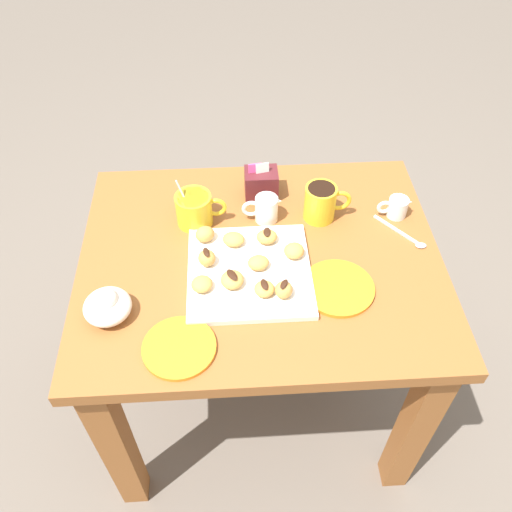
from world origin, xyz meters
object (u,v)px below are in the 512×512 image
object	(u,v)px
beignet_3	(284,290)
coffee_mug_yellow_right	(321,202)
beignet_2	(267,237)
beignet_8	(205,234)
beignet_9	(234,239)
dining_table	(260,292)
beignet_4	(232,280)
beignet_5	(207,258)
beignet_7	(202,284)
coffee_mug_yellow_left	(195,208)
ice_cream_bowl	(107,305)
beignet_1	(294,251)
cream_pitcher_white	(266,208)
pastry_plate_square	(249,272)
saucer_orange_right	(179,348)
beignet_0	(264,289)
beignet_6	(258,263)
sugar_caddy	(261,183)
saucer_orange_left	(338,288)
chocolate_sauce_pitcher	(397,206)

from	to	relation	value
beignet_3	coffee_mug_yellow_right	bearing A→B (deg)	65.70
coffee_mug_yellow_right	beignet_2	size ratio (longest dim) A/B	2.36
beignet_8	beignet_9	distance (m)	0.07
dining_table	beignet_9	world-z (taller)	beignet_9
beignet_4	beignet_5	size ratio (longest dim) A/B	1.22
beignet_7	beignet_8	bearing A→B (deg)	87.63
beignet_2	beignet_9	bearing A→B (deg)	-178.20
coffee_mug_yellow_left	beignet_2	distance (m)	0.21
ice_cream_bowl	beignet_1	distance (m)	0.46
beignet_3	beignet_9	xyz separation A→B (m)	(-0.11, 0.17, -0.01)
dining_table	cream_pitcher_white	bearing A→B (deg)	80.59
coffee_mug_yellow_right	beignet_2	distance (m)	0.18
pastry_plate_square	saucer_orange_right	size ratio (longest dim) A/B	1.84
ice_cream_bowl	beignet_0	distance (m)	0.35
beignet_5	beignet_9	world-z (taller)	beignet_5
coffee_mug_yellow_left	saucer_orange_right	world-z (taller)	coffee_mug_yellow_left
pastry_plate_square	beignet_5	world-z (taller)	beignet_5
ice_cream_bowl	beignet_6	world-z (taller)	ice_cream_bowl
coffee_mug_yellow_right	sugar_caddy	bearing A→B (deg)	146.55
beignet_2	beignet_5	bearing A→B (deg)	-156.01
pastry_plate_square	beignet_8	distance (m)	0.15
pastry_plate_square	cream_pitcher_white	bearing A→B (deg)	74.49
coffee_mug_yellow_right	beignet_5	world-z (taller)	coffee_mug_yellow_right
beignet_3	beignet_8	size ratio (longest dim) A/B	0.88
cream_pitcher_white	beignet_8	bearing A→B (deg)	-152.62
coffee_mug_yellow_right	beignet_1	distance (m)	0.18
coffee_mug_yellow_right	beignet_8	distance (m)	0.32
coffee_mug_yellow_right	beignet_0	bearing A→B (deg)	-122.36
pastry_plate_square	beignet_1	bearing A→B (deg)	19.97
coffee_mug_yellow_right	ice_cream_bowl	size ratio (longest dim) A/B	1.15
beignet_5	beignet_8	size ratio (longest dim) A/B	0.91
pastry_plate_square	beignet_8	bearing A→B (deg)	134.17
saucer_orange_right	beignet_3	size ratio (longest dim) A/B	3.69
beignet_6	beignet_8	bearing A→B (deg)	141.79
saucer_orange_right	beignet_6	xyz separation A→B (m)	(0.18, 0.21, 0.03)
pastry_plate_square	beignet_7	distance (m)	0.13
pastry_plate_square	ice_cream_bowl	xyz separation A→B (m)	(-0.32, -0.10, 0.03)
sugar_caddy	saucer_orange_left	distance (m)	0.39
beignet_8	ice_cream_bowl	bearing A→B (deg)	-135.67
chocolate_sauce_pitcher	beignet_8	distance (m)	0.51
beignet_2	beignet_7	world-z (taller)	beignet_2
chocolate_sauce_pitcher	beignet_0	bearing A→B (deg)	-145.18
chocolate_sauce_pitcher	beignet_6	bearing A→B (deg)	-154.97
dining_table	beignet_1	bearing A→B (deg)	-11.63
coffee_mug_yellow_left	beignet_7	world-z (taller)	coffee_mug_yellow_left
beignet_8	beignet_9	world-z (taller)	beignet_8
beignet_6	beignet_2	bearing A→B (deg)	72.53
dining_table	beignet_9	bearing A→B (deg)	152.70
sugar_caddy	beignet_9	distance (m)	0.22
saucer_orange_left	beignet_6	size ratio (longest dim) A/B	3.35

